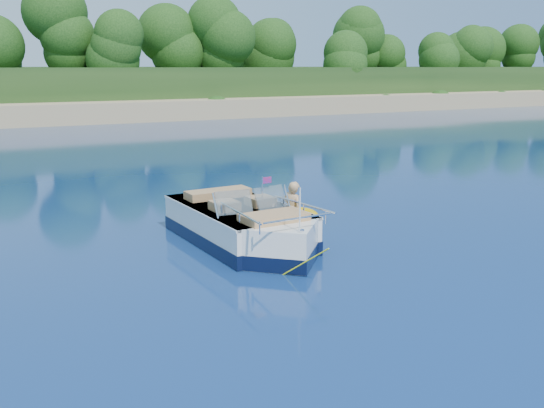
# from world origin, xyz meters

# --- Properties ---
(ground) EXTENTS (160.00, 160.00, 0.00)m
(ground) POSITION_xyz_m (0.00, 0.00, 0.00)
(ground) COLOR #0B254D
(ground) RESTS_ON ground
(shoreline) EXTENTS (170.00, 59.00, 6.00)m
(shoreline) POSITION_xyz_m (0.00, 63.77, 0.98)
(shoreline) COLOR tan
(shoreline) RESTS_ON ground
(treeline) EXTENTS (150.00, 7.12, 8.19)m
(treeline) POSITION_xyz_m (0.04, 41.01, 5.55)
(treeline) COLOR black
(treeline) RESTS_ON ground
(motorboat) EXTENTS (2.40, 6.02, 2.00)m
(motorboat) POSITION_xyz_m (0.99, 1.96, 0.39)
(motorboat) COLOR white
(motorboat) RESTS_ON ground
(tow_tube) EXTENTS (1.49, 1.49, 0.38)m
(tow_tube) POSITION_xyz_m (3.05, 3.40, 0.10)
(tow_tube) COLOR #F2B200
(tow_tube) RESTS_ON ground
(boy) EXTENTS (0.71, 0.97, 1.74)m
(boy) POSITION_xyz_m (2.94, 3.33, 0.00)
(boy) COLOR tan
(boy) RESTS_ON ground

